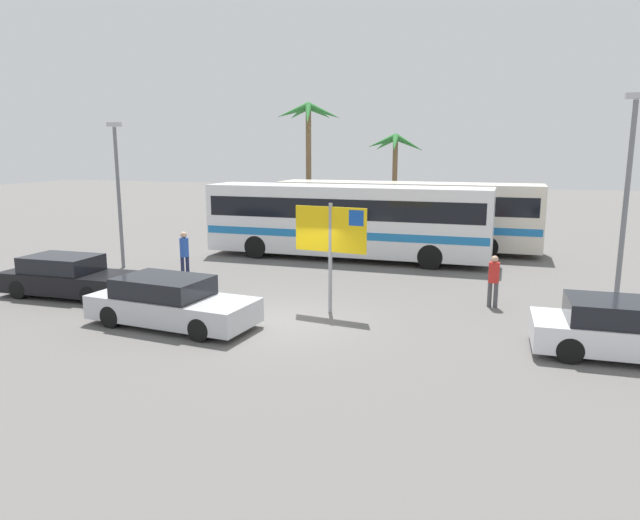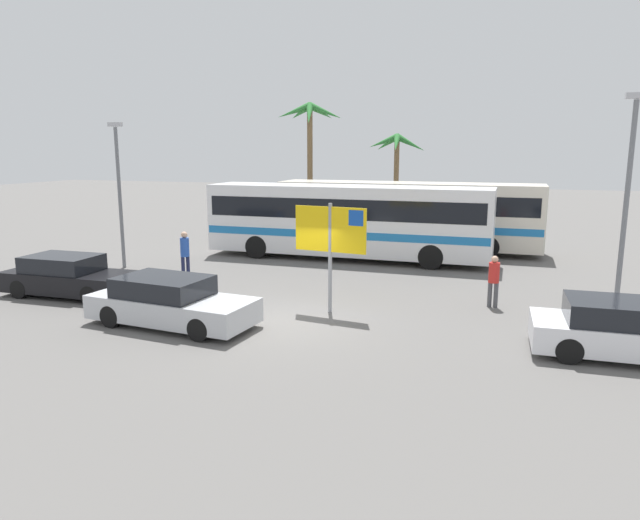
# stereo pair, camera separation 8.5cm
# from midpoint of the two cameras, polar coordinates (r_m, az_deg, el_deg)

# --- Properties ---
(ground) EXTENTS (120.00, 120.00, 0.00)m
(ground) POSITION_cam_midpoint_polar(r_m,az_deg,el_deg) (15.97, -3.79, -6.17)
(ground) COLOR #605E5B
(bus_front_coach) EXTENTS (12.21, 2.43, 3.17)m
(bus_front_coach) POSITION_cam_midpoint_polar(r_m,az_deg,el_deg) (24.74, 2.79, 4.18)
(bus_front_coach) COLOR white
(bus_front_coach) RESTS_ON ground
(bus_rear_coach) EXTENTS (12.21, 2.43, 3.17)m
(bus_rear_coach) POSITION_cam_midpoint_polar(r_m,az_deg,el_deg) (27.35, 8.73, 4.72)
(bus_rear_coach) COLOR silver
(bus_rear_coach) RESTS_ON ground
(ferry_sign) EXTENTS (2.19, 0.33, 3.20)m
(ferry_sign) POSITION_cam_midpoint_polar(r_m,az_deg,el_deg) (16.37, 1.33, 2.62)
(ferry_sign) COLOR gray
(ferry_sign) RESTS_ON ground
(car_black) EXTENTS (4.37, 1.81, 1.32)m
(car_black) POSITION_cam_midpoint_polar(r_m,az_deg,el_deg) (20.30, -23.68, -1.52)
(car_black) COLOR black
(car_black) RESTS_ON ground
(car_white) EXTENTS (4.15, 1.89, 1.32)m
(car_white) POSITION_cam_midpoint_polar(r_m,az_deg,el_deg) (14.88, 28.12, -6.22)
(car_white) COLOR silver
(car_white) RESTS_ON ground
(car_silver) EXTENTS (4.74, 2.21, 1.32)m
(car_silver) POSITION_cam_midpoint_polar(r_m,az_deg,el_deg) (16.01, -14.56, -4.10)
(car_silver) COLOR #B7BABF
(car_silver) RESTS_ON ground
(pedestrian_crossing_lot) EXTENTS (0.32, 0.32, 1.59)m
(pedestrian_crossing_lot) POSITION_cam_midpoint_polar(r_m,az_deg,el_deg) (17.94, 17.06, -1.67)
(pedestrian_crossing_lot) COLOR #4C4C51
(pedestrian_crossing_lot) RESTS_ON ground
(pedestrian_by_bus) EXTENTS (0.32, 0.32, 1.78)m
(pedestrian_by_bus) POSITION_cam_midpoint_polar(r_m,az_deg,el_deg) (21.37, -13.20, 0.85)
(pedestrian_by_bus) COLOR #1E2347
(pedestrian_by_bus) RESTS_ON ground
(lamp_post_left_side) EXTENTS (0.56, 0.20, 5.73)m
(lamp_post_left_side) POSITION_cam_midpoint_polar(r_m,az_deg,el_deg) (24.07, -19.28, 6.74)
(lamp_post_left_side) COLOR slate
(lamp_post_left_side) RESTS_ON ground
(lamp_post_right_side) EXTENTS (0.56, 0.20, 6.18)m
(lamp_post_right_side) POSITION_cam_midpoint_polar(r_m,az_deg,el_deg) (17.89, 28.38, 5.53)
(lamp_post_right_side) COLOR slate
(lamp_post_right_side) RESTS_ON ground
(palm_tree_seaside) EXTENTS (3.85, 3.97, 7.39)m
(palm_tree_seaside) POSITION_cam_midpoint_polar(r_m,az_deg,el_deg) (34.03, -0.92, 13.06)
(palm_tree_seaside) COLOR brown
(palm_tree_seaside) RESTS_ON ground
(palm_tree_inland) EXTENTS (3.60, 3.75, 5.68)m
(palm_tree_inland) POSITION_cam_midpoint_polar(r_m,az_deg,el_deg) (36.59, 7.71, 10.65)
(palm_tree_inland) COLOR brown
(palm_tree_inland) RESTS_ON ground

